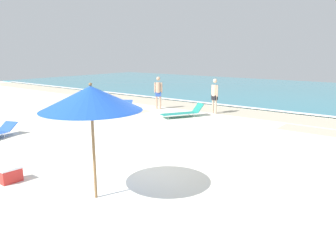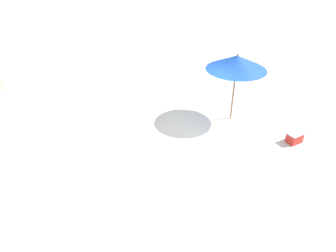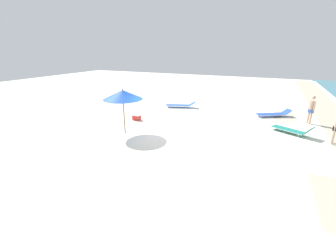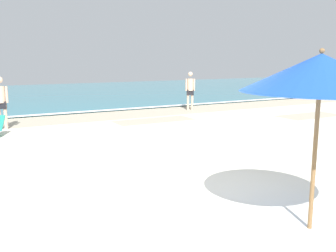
% 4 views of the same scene
% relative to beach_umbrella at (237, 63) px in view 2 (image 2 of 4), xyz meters
% --- Properties ---
extents(ground_plane, '(60.00, 60.00, 0.16)m').
position_rel_beach_umbrella_xyz_m(ground_plane, '(-0.41, 2.00, -2.23)').
color(ground_plane, silver).
extents(beach_umbrella, '(2.09, 2.09, 2.47)m').
position_rel_beach_umbrella_xyz_m(beach_umbrella, '(0.00, 0.00, 0.00)').
color(beach_umbrella, olive).
rests_on(beach_umbrella, ground_plane).
extents(cooler_box, '(0.37, 0.51, 0.37)m').
position_rel_beach_umbrella_xyz_m(cooler_box, '(-2.32, -0.70, -1.97)').
color(cooler_box, red).
rests_on(cooler_box, ground_plane).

